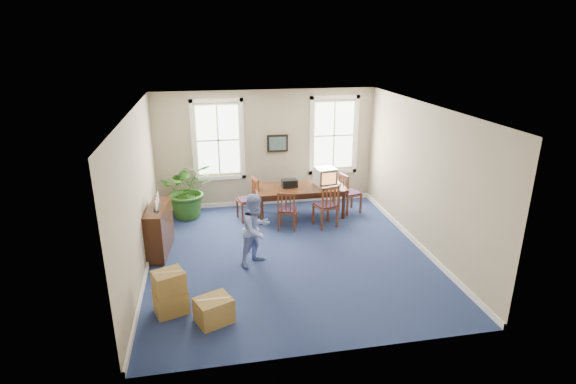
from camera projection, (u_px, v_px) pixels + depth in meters
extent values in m
plane|color=navy|center=(289.00, 255.00, 9.82)|extent=(6.50, 6.50, 0.00)
plane|color=white|center=(289.00, 108.00, 8.76)|extent=(6.50, 6.50, 0.00)
plane|color=tan|center=(266.00, 149.00, 12.31)|extent=(6.50, 0.00, 6.50)
plane|color=tan|center=(332.00, 258.00, 6.28)|extent=(6.50, 0.00, 6.50)
plane|color=tan|center=(138.00, 195.00, 8.77)|extent=(0.00, 6.50, 6.50)
plane|color=tan|center=(423.00, 178.00, 9.82)|extent=(0.00, 6.50, 6.50)
cube|color=white|center=(268.00, 202.00, 12.79)|extent=(6.00, 0.04, 0.12)
cube|color=white|center=(148.00, 265.00, 9.28)|extent=(0.04, 6.50, 0.12)
cube|color=white|center=(415.00, 242.00, 10.32)|extent=(0.04, 6.50, 0.12)
cube|color=white|center=(337.00, 184.00, 11.90)|extent=(0.19, 0.21, 0.05)
cube|color=black|center=(289.00, 183.00, 11.70)|extent=(0.41, 0.27, 0.20)
imported|color=#8398DD|center=(256.00, 230.00, 9.24)|extent=(0.95, 0.92, 1.53)
cube|color=#3E1F10|center=(159.00, 230.00, 9.78)|extent=(0.52, 1.37, 1.05)
imported|color=#265519|center=(188.00, 190.00, 11.66)|extent=(1.44, 1.28, 1.51)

